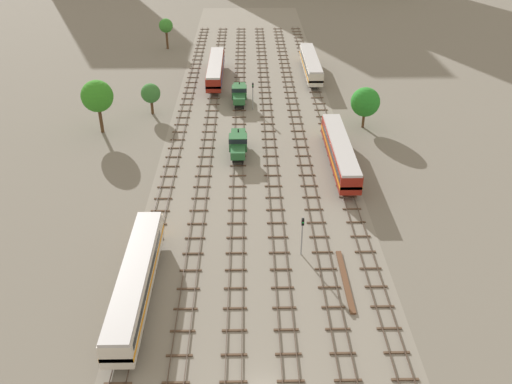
# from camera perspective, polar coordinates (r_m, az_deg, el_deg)

# --- Properties ---
(ground_plane) EXTENTS (480.00, 480.00, 0.00)m
(ground_plane) POSITION_cam_1_polar(r_m,az_deg,el_deg) (93.84, -0.28, 7.24)
(ground_plane) COLOR slate
(ballast_bed) EXTENTS (28.59, 176.00, 0.01)m
(ballast_bed) POSITION_cam_1_polar(r_m,az_deg,el_deg) (93.83, -0.28, 7.24)
(ballast_bed) COLOR gray
(ballast_bed) RESTS_ON ground
(track_far_left) EXTENTS (2.40, 126.00, 0.29)m
(track_far_left) POSITION_cam_1_polar(r_m,az_deg,el_deg) (95.35, -7.76, 7.44)
(track_far_left) COLOR #47382D
(track_far_left) RESTS_ON ground
(track_left) EXTENTS (2.40, 126.00, 0.29)m
(track_left) POSITION_cam_1_polar(r_m,az_deg,el_deg) (94.90, -4.78, 7.50)
(track_left) COLOR #47382D
(track_left) RESTS_ON ground
(track_centre_left) EXTENTS (2.40, 126.00, 0.29)m
(track_centre_left) POSITION_cam_1_polar(r_m,az_deg,el_deg) (94.70, -1.79, 7.55)
(track_centre_left) COLOR #47382D
(track_centre_left) RESTS_ON ground
(track_centre) EXTENTS (2.40, 126.00, 0.29)m
(track_centre) POSITION_cam_1_polar(r_m,az_deg,el_deg) (94.76, 1.21, 7.57)
(track_centre) COLOR #47382D
(track_centre) RESTS_ON ground
(track_centre_right) EXTENTS (2.40, 126.00, 0.29)m
(track_centre_right) POSITION_cam_1_polar(r_m,az_deg,el_deg) (95.07, 4.20, 7.57)
(track_centre_right) COLOR #47382D
(track_centre_right) RESTS_ON ground
(track_right) EXTENTS (2.40, 126.00, 0.29)m
(track_right) POSITION_cam_1_polar(r_m,az_deg,el_deg) (95.63, 7.16, 7.56)
(track_right) COLOR #47382D
(track_right) RESTS_ON ground
(diesel_railcar_far_left_nearest) EXTENTS (2.96, 20.50, 3.80)m
(diesel_railcar_far_left_nearest) POSITION_cam_1_polar(r_m,az_deg,el_deg) (55.93, -12.51, -8.97)
(diesel_railcar_far_left_nearest) COLOR beige
(diesel_railcar_far_left_nearest) RESTS_ON ground
(diesel_railcar_right_near) EXTENTS (2.96, 20.50, 3.80)m
(diesel_railcar_right_near) POSITION_cam_1_polar(r_m,az_deg,el_deg) (79.44, 8.80, 4.29)
(diesel_railcar_right_near) COLOR maroon
(diesel_railcar_right_near) RESTS_ON ground
(shunter_loco_centre_left_mid) EXTENTS (2.74, 8.46, 3.10)m
(shunter_loco_centre_left_mid) POSITION_cam_1_polar(r_m,az_deg,el_deg) (82.23, -1.89, 5.17)
(shunter_loco_centre_left_mid) COLOR #286638
(shunter_loco_centre_left_mid) RESTS_ON ground
(shunter_loco_centre_left_midfar) EXTENTS (2.74, 8.46, 3.10)m
(shunter_loco_centre_left_midfar) POSITION_cam_1_polar(r_m,az_deg,el_deg) (101.66, -1.76, 10.38)
(shunter_loco_centre_left_midfar) COLOR #286638
(shunter_loco_centre_left_midfar) RESTS_ON ground
(diesel_railcar_left_far) EXTENTS (2.96, 20.50, 3.80)m
(diesel_railcar_left_far) POSITION_cam_1_polar(r_m,az_deg,el_deg) (113.14, -4.27, 12.80)
(diesel_railcar_left_far) COLOR maroon
(diesel_railcar_left_far) RESTS_ON ground
(diesel_railcar_right_farther) EXTENTS (2.96, 20.50, 3.80)m
(diesel_railcar_right_farther) POSITION_cam_1_polar(r_m,az_deg,el_deg) (116.46, 5.78, 13.26)
(diesel_railcar_right_farther) COLOR beige
(diesel_railcar_right_farther) RESTS_ON ground
(signal_post_nearest) EXTENTS (0.28, 0.47, 5.05)m
(signal_post_nearest) POSITION_cam_1_polar(r_m,az_deg,el_deg) (60.34, 4.88, -4.13)
(signal_post_nearest) COLOR gray
(signal_post_nearest) RESTS_ON ground
(signal_post_near) EXTENTS (0.28, 0.47, 5.13)m
(signal_post_near) POSITION_cam_1_polar(r_m,az_deg,el_deg) (98.20, -0.33, 10.42)
(signal_post_near) COLOR gray
(signal_post_near) RESTS_ON ground
(lineside_tree_0) EXTENTS (3.26, 3.26, 7.14)m
(lineside_tree_0) POSITION_cam_1_polar(r_m,az_deg,el_deg) (135.74, -9.44, 16.81)
(lineside_tree_0) COLOR #4C331E
(lineside_tree_0) RESTS_ON ground
(lineside_tree_1) EXTENTS (4.83, 4.83, 6.94)m
(lineside_tree_1) POSITION_cam_1_polar(r_m,az_deg,el_deg) (92.29, 11.41, 9.24)
(lineside_tree_1) COLOR #4C331E
(lineside_tree_1) RESTS_ON ground
(lineside_tree_2) EXTENTS (3.40, 3.40, 5.57)m
(lineside_tree_2) POSITION_cam_1_polar(r_m,az_deg,el_deg) (97.92, -11.00, 10.13)
(lineside_tree_2) COLOR #4C331E
(lineside_tree_2) RESTS_ON ground
(lineside_tree_3) EXTENTS (5.13, 5.13, 8.87)m
(lineside_tree_3) POSITION_cam_1_polar(r_m,az_deg,el_deg) (91.67, -16.34, 9.62)
(lineside_tree_3) COLOR #4C331E
(lineside_tree_3) RESTS_ON ground
(spare_rail_bundle) EXTENTS (0.60, 10.00, 0.24)m
(spare_rail_bundle) POSITION_cam_1_polar(r_m,az_deg,el_deg) (59.12, 9.36, -9.16)
(spare_rail_bundle) COLOR brown
(spare_rail_bundle) RESTS_ON ground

